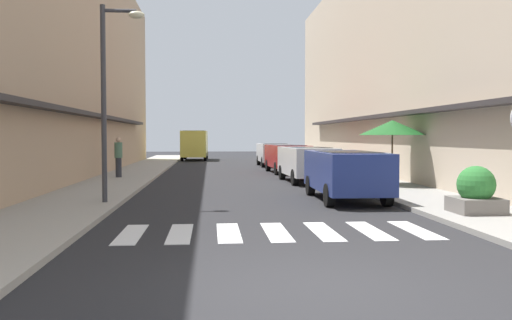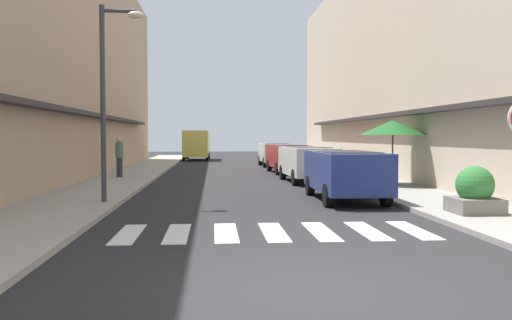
{
  "view_description": "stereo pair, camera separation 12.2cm",
  "coord_description": "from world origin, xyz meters",
  "px_view_note": "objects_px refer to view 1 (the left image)",
  "views": [
    {
      "loc": [
        -1.3,
        -6.6,
        1.91
      ],
      "look_at": [
        0.3,
        12.36,
        1.08
      ],
      "focal_mm": 37.99,
      "sensor_mm": 36.0,
      "label": 1
    },
    {
      "loc": [
        -1.18,
        -6.61,
        1.91
      ],
      "look_at": [
        0.3,
        12.36,
        1.08
      ],
      "focal_mm": 37.99,
      "sensor_mm": 36.0,
      "label": 2
    }
  ],
  "objects_px": {
    "parked_car_distant": "(273,152)",
    "cafe_umbrella": "(392,128)",
    "pedestrian_walking_near": "(118,156)",
    "parked_car_mid": "(307,160)",
    "parked_car_near": "(346,170)",
    "delivery_van": "(195,143)",
    "planter_corner": "(476,192)",
    "parked_car_far": "(287,155)",
    "street_lamp": "(111,82)"
  },
  "relations": [
    {
      "from": "cafe_umbrella",
      "to": "parked_car_far",
      "type": "bearing_deg",
      "value": 107.84
    },
    {
      "from": "parked_car_mid",
      "to": "cafe_umbrella",
      "type": "height_order",
      "value": "cafe_umbrella"
    },
    {
      "from": "parked_car_near",
      "to": "delivery_van",
      "type": "distance_m",
      "value": 28.6
    },
    {
      "from": "parked_car_far",
      "to": "cafe_umbrella",
      "type": "bearing_deg",
      "value": -72.16
    },
    {
      "from": "planter_corner",
      "to": "pedestrian_walking_near",
      "type": "relative_size",
      "value": 0.63
    },
    {
      "from": "parked_car_far",
      "to": "cafe_umbrella",
      "type": "distance_m",
      "value": 8.96
    },
    {
      "from": "delivery_van",
      "to": "planter_corner",
      "type": "height_order",
      "value": "delivery_van"
    },
    {
      "from": "street_lamp",
      "to": "parked_car_mid",
      "type": "bearing_deg",
      "value": 47.24
    },
    {
      "from": "parked_car_near",
      "to": "planter_corner",
      "type": "height_order",
      "value": "parked_car_near"
    },
    {
      "from": "parked_car_near",
      "to": "cafe_umbrella",
      "type": "xyz_separation_m",
      "value": [
        2.72,
        3.8,
        1.3
      ]
    },
    {
      "from": "parked_car_far",
      "to": "pedestrian_walking_near",
      "type": "xyz_separation_m",
      "value": [
        -8.03,
        -3.87,
        0.13
      ]
    },
    {
      "from": "cafe_umbrella",
      "to": "planter_corner",
      "type": "height_order",
      "value": "cafe_umbrella"
    },
    {
      "from": "parked_car_distant",
      "to": "cafe_umbrella",
      "type": "height_order",
      "value": "cafe_umbrella"
    },
    {
      "from": "street_lamp",
      "to": "delivery_van",
      "type": "bearing_deg",
      "value": 87.16
    },
    {
      "from": "street_lamp",
      "to": "parked_car_distant",
      "type": "bearing_deg",
      "value": 70.94
    },
    {
      "from": "parked_car_mid",
      "to": "pedestrian_walking_near",
      "type": "xyz_separation_m",
      "value": [
        -8.03,
        1.9,
        0.13
      ]
    },
    {
      "from": "parked_car_far",
      "to": "pedestrian_walking_near",
      "type": "distance_m",
      "value": 8.92
    },
    {
      "from": "parked_car_distant",
      "to": "street_lamp",
      "type": "height_order",
      "value": "street_lamp"
    },
    {
      "from": "parked_car_near",
      "to": "cafe_umbrella",
      "type": "distance_m",
      "value": 4.85
    },
    {
      "from": "street_lamp",
      "to": "cafe_umbrella",
      "type": "distance_m",
      "value": 10.53
    },
    {
      "from": "delivery_van",
      "to": "parked_car_near",
      "type": "bearing_deg",
      "value": -79.39
    },
    {
      "from": "parked_car_distant",
      "to": "delivery_van",
      "type": "height_order",
      "value": "delivery_van"
    },
    {
      "from": "street_lamp",
      "to": "planter_corner",
      "type": "distance_m",
      "value": 9.73
    },
    {
      "from": "pedestrian_walking_near",
      "to": "street_lamp",
      "type": "bearing_deg",
      "value": 29.05
    },
    {
      "from": "parked_car_distant",
      "to": "delivery_van",
      "type": "bearing_deg",
      "value": 118.96
    },
    {
      "from": "delivery_van",
      "to": "pedestrian_walking_near",
      "type": "bearing_deg",
      "value": -97.98
    },
    {
      "from": "parked_car_near",
      "to": "cafe_umbrella",
      "type": "height_order",
      "value": "cafe_umbrella"
    },
    {
      "from": "parked_car_far",
      "to": "pedestrian_walking_near",
      "type": "bearing_deg",
      "value": -154.25
    },
    {
      "from": "parked_car_mid",
      "to": "parked_car_distant",
      "type": "relative_size",
      "value": 1.09
    },
    {
      "from": "planter_corner",
      "to": "parked_car_mid",
      "type": "bearing_deg",
      "value": 102.18
    },
    {
      "from": "parked_car_far",
      "to": "planter_corner",
      "type": "height_order",
      "value": "parked_car_far"
    },
    {
      "from": "parked_car_far",
      "to": "delivery_van",
      "type": "relative_size",
      "value": 0.83
    },
    {
      "from": "delivery_van",
      "to": "street_lamp",
      "type": "height_order",
      "value": "street_lamp"
    },
    {
      "from": "parked_car_near",
      "to": "delivery_van",
      "type": "height_order",
      "value": "delivery_van"
    },
    {
      "from": "street_lamp",
      "to": "pedestrian_walking_near",
      "type": "distance_m",
      "value": 9.52
    },
    {
      "from": "street_lamp",
      "to": "planter_corner",
      "type": "xyz_separation_m",
      "value": [
        8.88,
        -2.86,
        -2.77
      ]
    },
    {
      "from": "parked_car_far",
      "to": "delivery_van",
      "type": "xyz_separation_m",
      "value": [
        -5.26,
        15.87,
        0.48
      ]
    },
    {
      "from": "parked_car_far",
      "to": "pedestrian_walking_near",
      "type": "relative_size",
      "value": 2.55
    },
    {
      "from": "parked_car_distant",
      "to": "planter_corner",
      "type": "relative_size",
      "value": 3.76
    },
    {
      "from": "parked_car_mid",
      "to": "parked_car_far",
      "type": "distance_m",
      "value": 5.77
    },
    {
      "from": "parked_car_mid",
      "to": "cafe_umbrella",
      "type": "xyz_separation_m",
      "value": [
        2.72,
        -2.66,
        1.3
      ]
    },
    {
      "from": "planter_corner",
      "to": "pedestrian_walking_near",
      "type": "distance_m",
      "value": 15.76
    },
    {
      "from": "parked_car_far",
      "to": "pedestrian_walking_near",
      "type": "height_order",
      "value": "pedestrian_walking_near"
    },
    {
      "from": "planter_corner",
      "to": "parked_car_far",
      "type": "bearing_deg",
      "value": 97.82
    },
    {
      "from": "cafe_umbrella",
      "to": "planter_corner",
      "type": "bearing_deg",
      "value": -94.12
    },
    {
      "from": "cafe_umbrella",
      "to": "parked_car_mid",
      "type": "bearing_deg",
      "value": 135.57
    },
    {
      "from": "delivery_van",
      "to": "planter_corner",
      "type": "relative_size",
      "value": 4.93
    },
    {
      "from": "pedestrian_walking_near",
      "to": "parked_car_mid",
      "type": "bearing_deg",
      "value": 97.43
    },
    {
      "from": "parked_car_far",
      "to": "parked_car_distant",
      "type": "xyz_separation_m",
      "value": [
        -0.0,
        6.36,
        -0.0
      ]
    },
    {
      "from": "delivery_van",
      "to": "planter_corner",
      "type": "bearing_deg",
      "value": -76.81
    }
  ]
}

